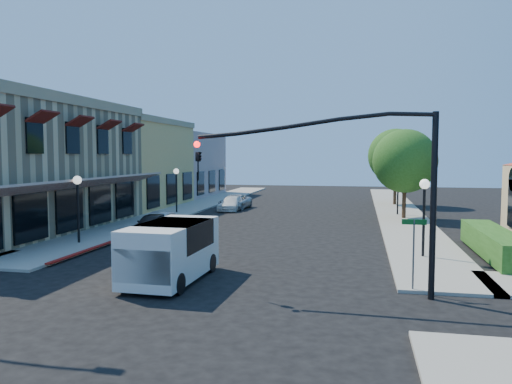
% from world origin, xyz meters
% --- Properties ---
extents(ground, '(120.00, 120.00, 0.00)m').
position_xyz_m(ground, '(0.00, 0.00, 0.00)').
color(ground, black).
rests_on(ground, ground).
extents(sidewalk_left, '(3.50, 50.00, 0.12)m').
position_xyz_m(sidewalk_left, '(-8.75, 27.00, 0.06)').
color(sidewalk_left, gray).
rests_on(sidewalk_left, ground).
extents(sidewalk_right, '(3.50, 50.00, 0.12)m').
position_xyz_m(sidewalk_right, '(8.75, 27.00, 0.06)').
color(sidewalk_right, gray).
rests_on(sidewalk_right, ground).
extents(curb_red_strip, '(0.25, 10.00, 0.06)m').
position_xyz_m(curb_red_strip, '(-6.90, 8.00, 0.00)').
color(curb_red_strip, maroon).
rests_on(curb_red_strip, ground).
extents(corner_brick_building, '(11.77, 18.20, 8.10)m').
position_xyz_m(corner_brick_building, '(-15.45, 11.00, 4.01)').
color(corner_brick_building, '#CAB389').
rests_on(corner_brick_building, ground).
extents(yellow_stucco_building, '(10.00, 12.00, 7.60)m').
position_xyz_m(yellow_stucco_building, '(-15.50, 26.00, 3.80)').
color(yellow_stucco_building, '#E7B868').
rests_on(yellow_stucco_building, ground).
extents(pink_stucco_building, '(10.00, 12.00, 7.00)m').
position_xyz_m(pink_stucco_building, '(-15.50, 38.00, 3.50)').
color(pink_stucco_building, tan).
rests_on(pink_stucco_building, ground).
extents(hedge, '(1.40, 8.00, 1.10)m').
position_xyz_m(hedge, '(11.70, 9.00, 0.00)').
color(hedge, '#235017').
rests_on(hedge, ground).
extents(street_tree_a, '(4.56, 4.56, 6.48)m').
position_xyz_m(street_tree_a, '(8.80, 22.00, 4.19)').
color(street_tree_a, black).
rests_on(street_tree_a, ground).
extents(street_tree_b, '(4.94, 4.94, 7.02)m').
position_xyz_m(street_tree_b, '(8.80, 32.00, 4.54)').
color(street_tree_b, black).
rests_on(street_tree_b, ground).
extents(signal_mast_arm, '(8.01, 0.39, 6.00)m').
position_xyz_m(signal_mast_arm, '(5.86, 1.50, 4.09)').
color(signal_mast_arm, black).
rests_on(signal_mast_arm, ground).
extents(street_name_sign, '(0.80, 0.06, 2.50)m').
position_xyz_m(street_name_sign, '(7.50, 2.20, 1.70)').
color(street_name_sign, '#595B5E').
rests_on(street_name_sign, ground).
extents(lamppost_left_near, '(0.44, 0.44, 3.57)m').
position_xyz_m(lamppost_left_near, '(-8.50, 8.00, 2.74)').
color(lamppost_left_near, black).
rests_on(lamppost_left_near, ground).
extents(lamppost_left_far, '(0.44, 0.44, 3.57)m').
position_xyz_m(lamppost_left_far, '(-8.50, 22.00, 2.74)').
color(lamppost_left_far, black).
rests_on(lamppost_left_far, ground).
extents(lamppost_right_near, '(0.44, 0.44, 3.57)m').
position_xyz_m(lamppost_right_near, '(8.50, 8.00, 2.74)').
color(lamppost_right_near, black).
rests_on(lamppost_right_near, ground).
extents(lamppost_right_far, '(0.44, 0.44, 3.57)m').
position_xyz_m(lamppost_right_far, '(8.50, 24.00, 2.74)').
color(lamppost_right_far, black).
rests_on(lamppost_right_far, ground).
extents(white_van, '(2.27, 4.91, 2.15)m').
position_xyz_m(white_van, '(-1.06, 1.95, 1.24)').
color(white_van, silver).
rests_on(white_van, ground).
extents(parked_car_a, '(1.46, 3.61, 1.23)m').
position_xyz_m(parked_car_a, '(-6.20, 12.00, 0.61)').
color(parked_car_a, black).
rests_on(parked_car_a, ground).
extents(parked_car_b, '(1.23, 3.47, 1.14)m').
position_xyz_m(parked_car_b, '(-6.20, 13.00, 0.57)').
color(parked_car_b, '#AEB1B4').
rests_on(parked_car_b, ground).
extents(parked_car_c, '(1.70, 3.99, 1.15)m').
position_xyz_m(parked_car_c, '(-4.80, 25.00, 0.57)').
color(parked_car_c, white).
rests_on(parked_car_c, ground).
extents(parked_car_d, '(2.27, 4.50, 1.22)m').
position_xyz_m(parked_car_d, '(-4.80, 26.22, 0.61)').
color(parked_car_d, '#AEB1B4').
rests_on(parked_car_d, ground).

